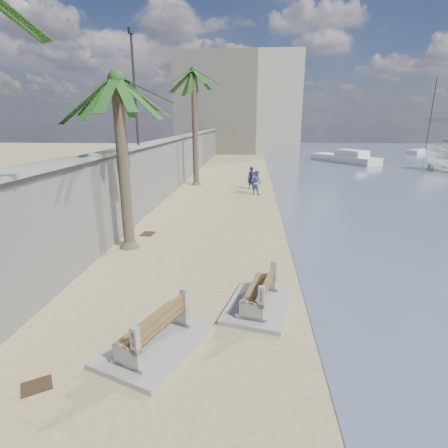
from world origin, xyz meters
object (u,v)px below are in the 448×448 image
object	(u,v)px
palm_mid	(116,81)
person_a	(251,176)
yacht_far	(344,159)
person_b	(256,181)
bench_near	(154,331)
sailboat_west	(425,151)
bench_far	(259,294)
palm_back	(194,73)

from	to	relation	value
palm_mid	person_a	bearing A→B (deg)	69.68
palm_mid	person_a	distance (m)	14.27
person_a	yacht_far	world-z (taller)	person_a
palm_mid	person_b	size ratio (longest dim) A/B	3.93
palm_mid	yacht_far	distance (m)	34.43
bench_near	yacht_far	world-z (taller)	yacht_far
palm_mid	sailboat_west	bearing A→B (deg)	54.88
bench_far	yacht_far	world-z (taller)	yacht_far
bench_near	person_b	xyz separation A→B (m)	(2.26, 16.77, 0.47)
person_b	sailboat_west	distance (m)	41.78
palm_mid	palm_back	size ratio (longest dim) A/B	0.78
palm_back	person_b	world-z (taller)	palm_back
bench_far	sailboat_west	xyz separation A→B (m)	(25.67, 47.80, -0.07)
bench_far	person_b	xyz separation A→B (m)	(-0.02, 14.85, 0.48)
sailboat_west	bench_near	bearing A→B (deg)	-119.34
person_a	person_b	size ratio (longest dim) A/B	1.03
bench_near	person_a	size ratio (longest dim) A/B	1.51
bench_far	palm_back	xyz separation A→B (m)	(-4.60, 18.21, 7.59)
bench_far	palm_back	bearing A→B (deg)	104.17
bench_far	yacht_far	xyz separation A→B (m)	(10.46, 34.45, -0.06)
bench_far	person_b	world-z (taller)	person_b
bench_far	yacht_far	bearing A→B (deg)	73.11
palm_mid	yacht_far	bearing A→B (deg)	62.94
bench_near	palm_back	world-z (taller)	palm_back
sailboat_west	bench_far	bearing A→B (deg)	-118.24
yacht_far	sailboat_west	bearing A→B (deg)	-82.35
person_a	yacht_far	bearing A→B (deg)	93.28
bench_far	person_a	bearing A→B (deg)	91.24
yacht_far	sailboat_west	xyz separation A→B (m)	(15.21, 13.35, -0.00)
bench_far	person_b	size ratio (longest dim) A/B	1.43
bench_near	sailboat_west	distance (m)	57.03
bench_near	palm_back	size ratio (longest dim) A/B	0.31
palm_mid	person_a	world-z (taller)	palm_mid
person_a	palm_mid	bearing A→B (deg)	-75.68
palm_back	palm_mid	bearing A→B (deg)	-91.58
bench_far	person_a	world-z (taller)	person_a
palm_mid	palm_back	bearing A→B (deg)	88.42
person_a	sailboat_west	xyz separation A→B (m)	(26.03, 31.11, -0.58)
yacht_far	palm_mid	bearing A→B (deg)	119.33
person_a	person_b	distance (m)	1.87
bench_near	sailboat_west	xyz separation A→B (m)	(27.95, 49.72, -0.08)
person_a	person_b	world-z (taller)	person_a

